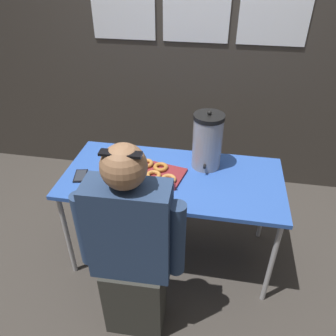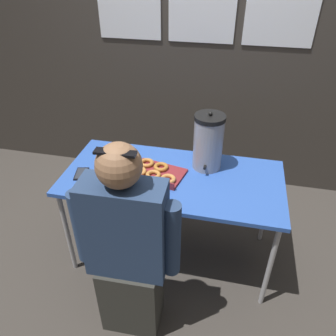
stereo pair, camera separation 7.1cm
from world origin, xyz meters
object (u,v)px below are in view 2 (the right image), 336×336
coffee_urn (208,142)px  donut_box (155,172)px  person_seated (128,252)px  cell_phone (81,174)px

coffee_urn → donut_box: bearing=-151.2°
donut_box → coffee_urn: 0.40m
donut_box → person_seated: size_ratio=0.30×
cell_phone → person_seated: (0.46, -0.47, -0.12)m
donut_box → coffee_urn: size_ratio=0.95×
coffee_urn → cell_phone: size_ratio=2.67×
person_seated → cell_phone: bearing=-47.0°
donut_box → cell_phone: (-0.47, -0.10, -0.01)m
donut_box → person_seated: 0.58m
donut_box → cell_phone: bearing=-155.7°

